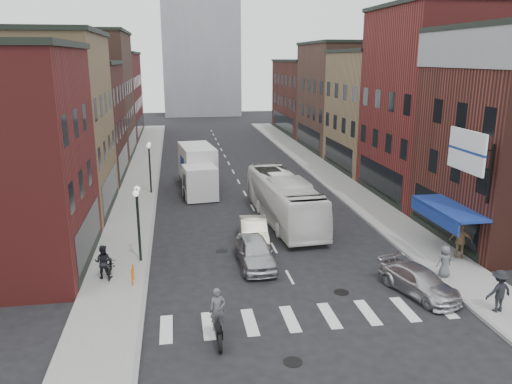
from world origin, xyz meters
TOP-DOWN VIEW (x-y plane):
  - ground at (0.00, 0.00)m, footprint 160.00×160.00m
  - sidewalk_left at (-8.50, 22.00)m, footprint 3.00×74.00m
  - sidewalk_right at (8.50, 22.00)m, footprint 3.00×74.00m
  - curb_left at (-7.00, 22.00)m, footprint 0.20×74.00m
  - curb_right at (7.00, 22.00)m, footprint 0.20×74.00m
  - crosswalk_stripes at (0.00, -3.00)m, footprint 12.00×2.20m
  - bldg_left_mid_a at (-14.99, 14.00)m, footprint 10.30×10.20m
  - bldg_left_mid_b at (-14.99, 24.00)m, footprint 10.30×10.20m
  - bldg_left_far_a at (-14.99, 35.00)m, footprint 10.30×12.20m
  - bldg_left_far_b at (-14.99, 49.00)m, footprint 10.30×16.20m
  - bldg_right_mid_a at (15.00, 14.00)m, footprint 10.30×10.20m
  - bldg_right_mid_b at (14.99, 24.00)m, footprint 10.30×10.20m
  - bldg_right_far_a at (14.99, 35.00)m, footprint 10.30×12.20m
  - bldg_right_far_b at (14.99, 49.00)m, footprint 10.30×16.20m
  - awning_blue at (8.93, 2.50)m, footprint 1.80×5.00m
  - billboard_sign at (8.59, 0.50)m, footprint 1.52×3.00m
  - streetlamp_near at (-7.40, 4.00)m, footprint 0.32×1.22m
  - streetlamp_far at (-7.40, 18.00)m, footprint 0.32×1.22m
  - bike_rack at (-7.60, 1.30)m, footprint 0.08×0.68m
  - box_truck at (-3.61, 18.49)m, footprint 3.10×8.36m
  - motorcycle_rider at (-4.01, -4.24)m, footprint 0.62×2.18m
  - transit_bus at (1.57, 9.61)m, footprint 3.33×11.15m
  - sedan_left_near at (-1.47, 2.70)m, footprint 1.84×4.41m
  - sedan_left_far at (-1.03, 6.00)m, footprint 1.87×4.46m
  - curb_car at (5.45, -1.72)m, footprint 2.91×4.57m
  - parked_bicycle at (-8.76, 2.35)m, footprint 0.76×1.94m
  - ped_left_solo at (-9.03, 2.08)m, footprint 0.88×0.58m
  - ped_right_a at (7.84, -4.00)m, footprint 1.26×0.75m
  - ped_right_b at (9.46, 1.63)m, footprint 1.28×1.05m
  - ped_right_c at (7.40, -0.44)m, footprint 0.82×0.59m

SIDE VIEW (x-z plane):
  - ground at x=0.00m, z-range 0.00..0.00m
  - curb_left at x=-7.00m, z-range -0.08..0.08m
  - curb_right at x=7.00m, z-range -0.08..0.08m
  - crosswalk_stripes at x=0.00m, z-range -0.01..0.01m
  - sidewalk_left at x=-8.50m, z-range 0.00..0.15m
  - sidewalk_right at x=8.50m, z-range 0.00..0.15m
  - bike_rack at x=-7.60m, z-range 0.15..0.95m
  - curb_car at x=5.45m, z-range 0.00..1.23m
  - parked_bicycle at x=-8.76m, z-range 0.15..1.15m
  - sedan_left_far at x=-1.03m, z-range 0.00..1.43m
  - sedan_left_near at x=-1.47m, z-range 0.00..1.49m
  - ped_right_c at x=7.40m, z-range 0.15..1.73m
  - ped_left_solo at x=-9.03m, z-range 0.15..1.84m
  - motorcycle_rider at x=-4.01m, z-range -0.07..2.15m
  - ped_right_a at x=7.84m, z-range 0.15..2.00m
  - ped_right_b at x=9.46m, z-range 0.15..2.11m
  - transit_bus at x=1.57m, z-range 0.00..3.06m
  - box_truck at x=-3.61m, z-range -0.02..3.51m
  - awning_blue at x=8.93m, z-range 2.24..3.02m
  - streetlamp_near at x=-7.40m, z-range 0.86..4.97m
  - streetlamp_far at x=-7.40m, z-range 0.86..4.97m
  - bldg_right_far_b at x=14.99m, z-range 0.00..10.30m
  - bldg_left_mid_b at x=-14.99m, z-range 0.00..10.30m
  - bldg_left_far_b at x=-14.99m, z-range 0.00..11.30m
  - bldg_right_mid_b at x=14.99m, z-range 0.00..11.30m
  - billboard_sign at x=8.59m, z-range 4.28..7.98m
  - bldg_right_far_a at x=14.99m, z-range 0.00..12.30m
  - bldg_left_mid_a at x=-14.99m, z-range 0.00..12.30m
  - bldg_left_far_a at x=-14.99m, z-range 0.00..13.30m
  - bldg_right_mid_a at x=15.00m, z-range 0.00..14.30m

